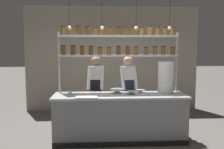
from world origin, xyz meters
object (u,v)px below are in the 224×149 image
at_px(spice_shelf_unit, 118,47).
at_px(prep_bowl_center_back, 140,91).
at_px(container_stack, 166,77).
at_px(serving_cup_front, 70,93).
at_px(prep_bowl_center_front, 132,93).
at_px(prep_bowl_near_left, 117,91).
at_px(chef_center, 128,88).
at_px(chef_left, 96,88).
at_px(cutting_board, 87,97).

height_order(spice_shelf_unit, prep_bowl_center_back, spice_shelf_unit).
distance_m(container_stack, serving_cup_front, 1.93).
xyz_separation_m(container_stack, prep_bowl_center_front, (-0.71, -0.12, -0.29)).
height_order(container_stack, prep_bowl_near_left, container_stack).
xyz_separation_m(container_stack, prep_bowl_center_back, (-0.50, 0.08, -0.29)).
bearing_deg(spice_shelf_unit, prep_bowl_center_back, -14.73).
bearing_deg(serving_cup_front, chef_center, 28.49).
relative_size(chef_left, prep_bowl_center_back, 8.42).
bearing_deg(prep_bowl_center_front, chef_left, 136.54).
height_order(spice_shelf_unit, prep_bowl_near_left, spice_shelf_unit).
xyz_separation_m(chef_left, prep_bowl_center_front, (0.71, -0.67, 0.00)).
bearing_deg(prep_bowl_center_back, spice_shelf_unit, 165.27).
xyz_separation_m(chef_left, cutting_board, (-0.16, -0.97, -0.02)).
height_order(chef_center, prep_bowl_center_back, chef_center).
bearing_deg(serving_cup_front, prep_bowl_center_back, 10.82).
bearing_deg(spice_shelf_unit, prep_bowl_center_front, -51.29).
relative_size(prep_bowl_center_front, prep_bowl_center_back, 1.20).
bearing_deg(spice_shelf_unit, cutting_board, -135.05).
bearing_deg(prep_bowl_center_front, container_stack, 9.77).
xyz_separation_m(spice_shelf_unit, prep_bowl_center_front, (0.26, -0.32, -0.90)).
height_order(spice_shelf_unit, chef_center, spice_shelf_unit).
relative_size(spice_shelf_unit, prep_bowl_near_left, 8.36).
bearing_deg(container_stack, chef_left, 158.73).
bearing_deg(chef_center, chef_left, 159.95).
relative_size(chef_center, prep_bowl_near_left, 5.57).
height_order(prep_bowl_near_left, serving_cup_front, serving_cup_front).
bearing_deg(prep_bowl_center_front, spice_shelf_unit, 128.71).
relative_size(prep_bowl_center_front, serving_cup_front, 2.44).
bearing_deg(prep_bowl_center_back, prep_bowl_near_left, -175.31).
relative_size(chef_center, cutting_board, 4.14).
bearing_deg(container_stack, prep_bowl_near_left, 177.82).
xyz_separation_m(chef_center, prep_bowl_center_back, (0.21, -0.38, -0.01)).
distance_m(container_stack, prep_bowl_near_left, 1.02).
xyz_separation_m(container_stack, prep_bowl_near_left, (-0.99, 0.04, -0.28)).
distance_m(container_stack, prep_bowl_center_back, 0.58).
distance_m(chef_center, prep_bowl_center_front, 0.58).
xyz_separation_m(spice_shelf_unit, prep_bowl_center_back, (0.46, -0.12, -0.91)).
relative_size(spice_shelf_unit, prep_bowl_center_front, 10.54).
distance_m(spice_shelf_unit, chef_center, 0.97).
xyz_separation_m(chef_left, chef_center, (0.71, -0.10, 0.00)).
distance_m(chef_center, prep_bowl_center_back, 0.43).
relative_size(container_stack, prep_bowl_center_back, 3.23).
bearing_deg(chef_center, prep_bowl_center_back, -73.15).
bearing_deg(prep_bowl_center_front, chef_center, 90.48).
relative_size(spice_shelf_unit, serving_cup_front, 25.71).
xyz_separation_m(prep_bowl_center_front, prep_bowl_center_back, (0.21, 0.20, -0.01)).
xyz_separation_m(cutting_board, serving_cup_front, (-0.32, 0.23, 0.04)).
distance_m(prep_bowl_center_back, serving_cup_front, 1.43).
bearing_deg(container_stack, spice_shelf_unit, 168.33).
xyz_separation_m(spice_shelf_unit, container_stack, (0.97, -0.20, -0.62)).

